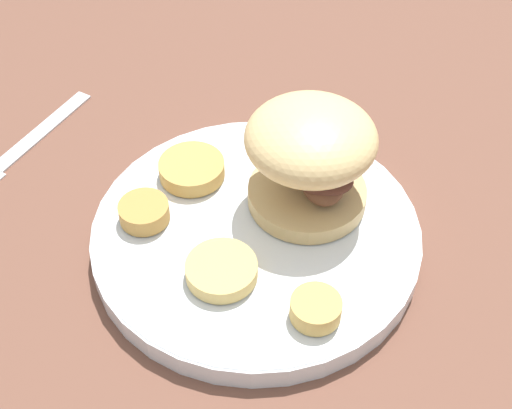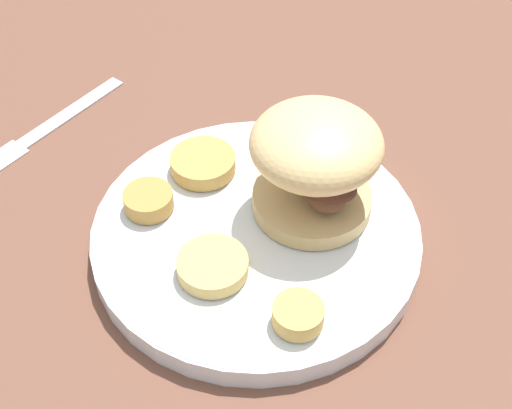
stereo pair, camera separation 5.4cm
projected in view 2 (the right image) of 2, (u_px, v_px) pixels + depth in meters
The scene contains 8 objects.
ground_plane at pixel (256, 244), 0.58m from camera, with size 4.00×4.00×0.00m, color brown.
dinner_plate at pixel (256, 234), 0.57m from camera, with size 0.26×0.26×0.02m.
sandwich at pixel (319, 159), 0.54m from camera, with size 0.11×0.12×0.09m.
potato_round_0 at pixel (213, 266), 0.53m from camera, with size 0.05×0.05×0.01m, color #DBB766.
potato_round_1 at pixel (298, 315), 0.49m from camera, with size 0.04×0.04×0.02m, color tan.
potato_round_2 at pixel (148, 200), 0.57m from camera, with size 0.04×0.04×0.02m, color #BC8942.
potato_round_3 at pixel (203, 163), 0.60m from camera, with size 0.06×0.06×0.01m, color tan.
fork at pixel (47, 127), 0.67m from camera, with size 0.15×0.13×0.00m.
Camera 2 is at (-0.08, -0.36, 0.44)m, focal length 50.00 mm.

